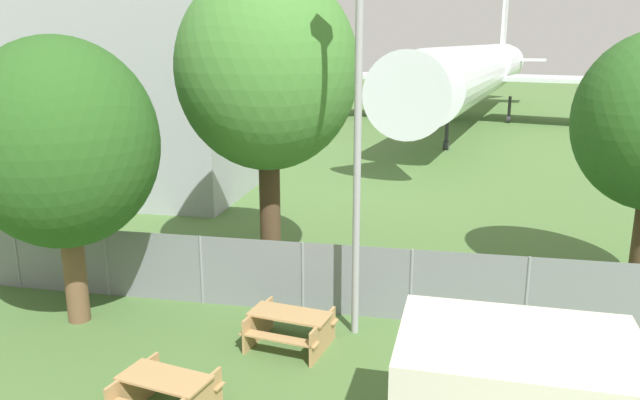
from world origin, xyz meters
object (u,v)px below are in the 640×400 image
(tree_behind_benches, at_px, (62,144))
(picnic_bench_near_cabin, at_px, (290,326))
(tree_near_hangar, at_px, (267,71))
(picnic_bench_open_grass, at_px, (165,392))
(airplane, at_px, (479,72))

(tree_behind_benches, bearing_deg, picnic_bench_near_cabin, -3.07)
(tree_near_hangar, bearing_deg, picnic_bench_open_grass, -89.73)
(airplane, relative_size, picnic_bench_near_cabin, 24.67)
(picnic_bench_near_cabin, relative_size, tree_behind_benches, 0.29)
(tree_near_hangar, relative_size, tree_behind_benches, 1.27)
(airplane, xyz_separation_m, tree_near_hangar, (-6.90, -34.44, 1.59))
(airplane, relative_size, picnic_bench_open_grass, 25.97)
(picnic_bench_near_cabin, bearing_deg, airplane, 82.00)
(picnic_bench_near_cabin, distance_m, tree_behind_benches, 6.30)
(picnic_bench_open_grass, bearing_deg, airplane, 80.55)
(picnic_bench_open_grass, xyz_separation_m, tree_near_hangar, (-0.03, 6.83, 5.08))
(picnic_bench_near_cabin, relative_size, tree_near_hangar, 0.23)
(picnic_bench_near_cabin, height_order, picnic_bench_open_grass, same)
(tree_near_hangar, distance_m, tree_behind_benches, 5.32)
(picnic_bench_near_cabin, bearing_deg, picnic_bench_open_grass, -116.96)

